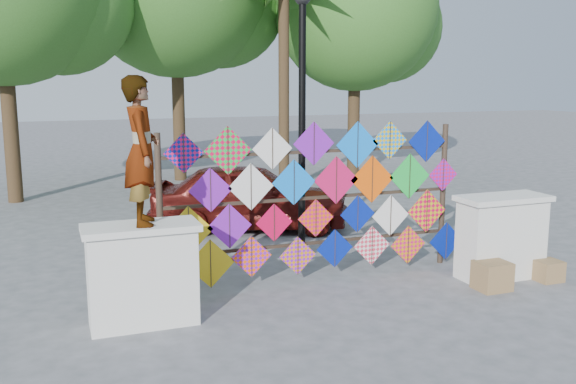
% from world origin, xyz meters
% --- Properties ---
extents(ground, '(80.00, 80.00, 0.00)m').
position_xyz_m(ground, '(0.00, 0.00, 0.00)').
color(ground, gray).
rests_on(ground, ground).
extents(parapet_left, '(1.40, 0.65, 1.28)m').
position_xyz_m(parapet_left, '(-2.70, -0.20, 0.65)').
color(parapet_left, silver).
rests_on(parapet_left, ground).
extents(parapet_right, '(1.40, 0.65, 1.28)m').
position_xyz_m(parapet_right, '(2.70, -0.20, 0.65)').
color(parapet_right, silver).
rests_on(parapet_right, ground).
extents(kite_rack, '(4.94, 0.24, 2.40)m').
position_xyz_m(kite_rack, '(0.08, 0.73, 1.23)').
color(kite_rack, '#33261C').
rests_on(kite_rack, ground).
extents(tree_east, '(5.40, 4.80, 7.42)m').
position_xyz_m(tree_east, '(5.09, 9.53, 4.99)').
color(tree_east, '#4C3420').
rests_on(tree_east, ground).
extents(palm_tree, '(3.62, 3.62, 5.83)m').
position_xyz_m(palm_tree, '(2.20, 8.00, 4.95)').
color(palm_tree, '#4C3420').
rests_on(palm_tree, ground).
extents(vendor_woman, '(0.50, 0.70, 1.79)m').
position_xyz_m(vendor_woman, '(-2.65, -0.20, 2.17)').
color(vendor_woman, '#99999E').
rests_on(vendor_woman, parapet_left).
extents(sedan, '(4.27, 2.81, 1.35)m').
position_xyz_m(sedan, '(0.06, 4.20, 0.68)').
color(sedan, '#4F110D').
rests_on(sedan, ground).
extents(lamppost, '(0.28, 0.28, 4.46)m').
position_xyz_m(lamppost, '(0.30, 2.00, 2.69)').
color(lamppost, black).
rests_on(lamppost, ground).
extents(cardboard_box_near, '(0.47, 0.41, 0.41)m').
position_xyz_m(cardboard_box_near, '(2.22, -0.64, 0.21)').
color(cardboard_box_near, olive).
rests_on(cardboard_box_near, ground).
extents(cardboard_box_far, '(0.37, 0.34, 0.32)m').
position_xyz_m(cardboard_box_far, '(3.27, -0.60, 0.16)').
color(cardboard_box_far, olive).
rests_on(cardboard_box_far, ground).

